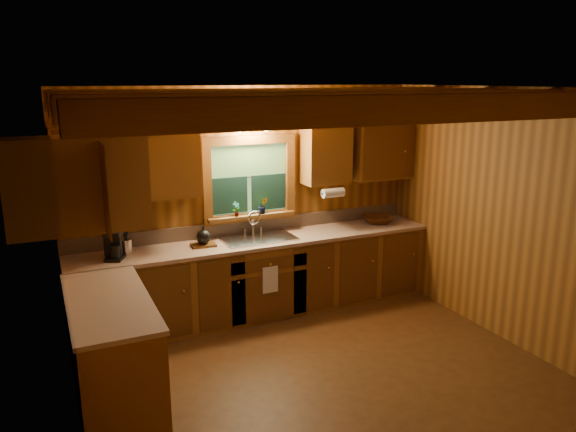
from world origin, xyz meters
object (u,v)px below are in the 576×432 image
(sink, at_px, (259,243))
(coffee_maker, at_px, (114,245))
(cutting_board, at_px, (204,245))
(wicker_basket, at_px, (377,219))

(sink, bearing_deg, coffee_maker, -178.04)
(cutting_board, bearing_deg, wicker_basket, 3.42)
(sink, xyz_separation_m, wicker_basket, (1.63, 0.03, 0.09))
(cutting_board, relative_size, wicker_basket, 0.69)
(cutting_board, bearing_deg, coffee_maker, -174.30)
(coffee_maker, xyz_separation_m, wicker_basket, (3.22, 0.09, -0.10))
(sink, xyz_separation_m, cutting_board, (-0.65, -0.00, 0.06))
(coffee_maker, relative_size, wicker_basket, 0.79)
(wicker_basket, bearing_deg, cutting_board, -179.08)
(wicker_basket, bearing_deg, sink, -178.78)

